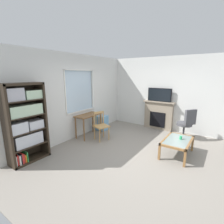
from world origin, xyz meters
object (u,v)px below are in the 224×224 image
Objects in this scene: bookshelf at (25,121)px; fireplace at (158,115)px; wooden_chair at (101,126)px; desk_under_window at (88,118)px; tv at (159,95)px; sippy_cup at (181,138)px; office_chair at (187,122)px; coffee_table at (177,142)px; plastic_drawer_unit at (102,123)px.

bookshelf is 1.62× the size of fireplace.
wooden_chair is (2.05, -0.62, -0.52)m from bookshelf.
wooden_chair is (0.01, -0.52, -0.16)m from desk_under_window.
tv is (2.07, -1.14, 0.85)m from wooden_chair.
desk_under_window is (2.04, -0.11, -0.37)m from bookshelf.
fireplace is at bearing -28.57° from wooden_chair.
sippy_cup is (-1.72, -1.20, -0.07)m from fireplace.
tv is at bearing -38.43° from desk_under_window.
office_chair is at bearing -54.68° from wooden_chair.
wooden_chair is 2.74m from office_chair.
wooden_chair is 10.00× the size of sippy_cup.
fireplace is at bearing 65.31° from office_chair.
fireplace reaches higher than wooden_chair.
plastic_drawer_unit is at bearing 80.69° from coffee_table.
sippy_cup is (2.42, -2.96, -0.52)m from bookshelf.
coffee_table is (-1.78, -1.15, -0.95)m from tv.
office_chair is (-0.50, -1.10, 0.02)m from fireplace.
wooden_chair is at bearing -16.87° from bookshelf.
tv is at bearing -28.78° from wooden_chair.
bookshelf reaches higher than desk_under_window.
bookshelf is at bearing 163.13° from wooden_chair.
bookshelf reaches higher than wooden_chair.
plastic_drawer_unit is 0.55× the size of office_chair.
coffee_table is (0.28, -2.28, -0.10)m from wooden_chair.
fireplace is (2.10, -1.65, -0.09)m from desk_under_window.
fireplace is 2.10m from sippy_cup.
wooden_chair is at bearing -142.95° from plastic_drawer_unit.
fireplace is (2.09, -1.14, 0.07)m from wooden_chair.
plastic_drawer_unit is 0.63× the size of tv.
desk_under_window is 0.92× the size of office_chair.
coffee_table is at bearing 147.87° from sippy_cup.
bookshelf is 4.49m from tv.
bookshelf reaches higher than office_chair.
bookshelf is 2.89m from plastic_drawer_unit.
tv is 0.84× the size of coffee_table.
office_chair reaches higher than desk_under_window.
desk_under_window reaches higher than sippy_cup.
coffee_table is (-0.47, -2.85, 0.09)m from plastic_drawer_unit.
bookshelf is at bearing 177.01° from desk_under_window.
office_chair reaches higher than coffee_table.
wooden_chair is at bearing -88.43° from desk_under_window.
fireplace reaches higher than office_chair.
coffee_table is (0.30, -2.80, -0.26)m from desk_under_window.
bookshelf reaches higher than sippy_cup.
plastic_drawer_unit is 0.53× the size of coffee_table.
office_chair reaches higher than wooden_chair.
office_chair is 1.31m from coffee_table.
fireplace is at bearing -38.19° from desk_under_window.
fireplace reaches higher than desk_under_window.
wooden_chair is at bearing 97.07° from coffee_table.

